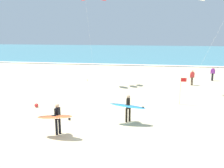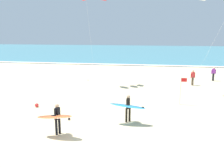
{
  "view_description": "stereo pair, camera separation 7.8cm",
  "coord_description": "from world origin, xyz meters",
  "px_view_note": "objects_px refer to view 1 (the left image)",
  "views": [
    {
      "loc": [
        2.63,
        -10.05,
        5.35
      ],
      "look_at": [
        0.22,
        4.25,
        2.24
      ],
      "focal_mm": 38.77,
      "sensor_mm": 36.0,
      "label": 1
    },
    {
      "loc": [
        2.71,
        -10.03,
        5.35
      ],
      "look_at": [
        0.22,
        4.25,
        2.24
      ],
      "focal_mm": 38.77,
      "sensor_mm": 36.0,
      "label": 2
    }
  ],
  "objects_px": {
    "surfer_trailing": "(56,117)",
    "lifeguard_flag": "(181,88)",
    "beach_ball": "(36,105)",
    "bystander_red_top": "(192,77)",
    "bystander_purple_top": "(213,74)",
    "surfer_lead": "(128,106)"
  },
  "relations": [
    {
      "from": "surfer_trailing",
      "to": "lifeguard_flag",
      "type": "bearing_deg",
      "value": 44.65
    },
    {
      "from": "surfer_trailing",
      "to": "beach_ball",
      "type": "relative_size",
      "value": 6.9
    },
    {
      "from": "bystander_red_top",
      "to": "bystander_purple_top",
      "type": "distance_m",
      "value": 3.9
    },
    {
      "from": "bystander_purple_top",
      "to": "beach_ball",
      "type": "bearing_deg",
      "value": -140.11
    },
    {
      "from": "lifeguard_flag",
      "to": "beach_ball",
      "type": "xyz_separation_m",
      "value": [
        -10.42,
        -2.45,
        -1.13
      ]
    },
    {
      "from": "lifeguard_flag",
      "to": "beach_ball",
      "type": "relative_size",
      "value": 7.5
    },
    {
      "from": "bystander_purple_top",
      "to": "lifeguard_flag",
      "type": "bearing_deg",
      "value": -114.32
    },
    {
      "from": "bystander_red_top",
      "to": "bystander_purple_top",
      "type": "bearing_deg",
      "value": 47.34
    },
    {
      "from": "surfer_lead",
      "to": "bystander_red_top",
      "type": "bearing_deg",
      "value": 65.09
    },
    {
      "from": "surfer_lead",
      "to": "bystander_red_top",
      "type": "distance_m",
      "value": 12.86
    },
    {
      "from": "bystander_red_top",
      "to": "beach_ball",
      "type": "bearing_deg",
      "value": -141.96
    },
    {
      "from": "lifeguard_flag",
      "to": "bystander_purple_top",
      "type": "bearing_deg",
      "value": 65.68
    },
    {
      "from": "surfer_lead",
      "to": "surfer_trailing",
      "type": "relative_size",
      "value": 1.11
    },
    {
      "from": "surfer_lead",
      "to": "surfer_trailing",
      "type": "height_order",
      "value": "same"
    },
    {
      "from": "surfer_trailing",
      "to": "bystander_purple_top",
      "type": "bearing_deg",
      "value": 55.76
    },
    {
      "from": "surfer_trailing",
      "to": "bystander_red_top",
      "type": "distance_m",
      "value": 16.68
    },
    {
      "from": "surfer_trailing",
      "to": "bystander_red_top",
      "type": "relative_size",
      "value": 1.21
    },
    {
      "from": "surfer_trailing",
      "to": "lifeguard_flag",
      "type": "relative_size",
      "value": 0.92
    },
    {
      "from": "bystander_purple_top",
      "to": "lifeguard_flag",
      "type": "distance_m",
      "value": 11.04
    },
    {
      "from": "surfer_lead",
      "to": "bystander_purple_top",
      "type": "distance_m",
      "value": 16.62
    },
    {
      "from": "surfer_lead",
      "to": "beach_ball",
      "type": "distance_m",
      "value": 7.25
    },
    {
      "from": "lifeguard_flag",
      "to": "beach_ball",
      "type": "distance_m",
      "value": 10.76
    }
  ]
}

